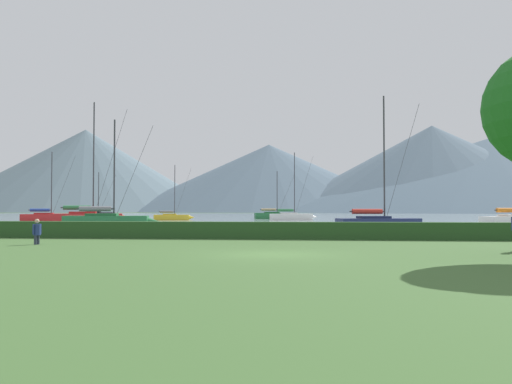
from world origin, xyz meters
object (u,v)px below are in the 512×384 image
(sailboat_slip_5, at_px, (96,215))
(person_seated_viewer, at_px, (37,230))
(sailboat_slip_3, at_px, (108,221))
(sailboat_slip_8, at_px, (88,217))
(sailboat_slip_9, at_px, (172,217))
(sailboat_slip_7, at_px, (379,223))
(sailboat_slip_0, at_px, (48,217))
(sailboat_slip_2, at_px, (292,216))
(sailboat_slip_11, at_px, (275,215))

(sailboat_slip_5, xyz_separation_m, person_seated_viewer, (32.21, -82.97, -0.03))
(sailboat_slip_3, xyz_separation_m, sailboat_slip_8, (-7.87, 13.61, 0.10))
(sailboat_slip_9, distance_m, person_seated_viewer, 62.95)
(sailboat_slip_3, height_order, sailboat_slip_9, sailboat_slip_3)
(sailboat_slip_3, relative_size, sailboat_slip_9, 1.09)
(sailboat_slip_5, bearing_deg, sailboat_slip_7, -59.49)
(sailboat_slip_0, height_order, sailboat_slip_9, sailboat_slip_0)
(sailboat_slip_0, bearing_deg, sailboat_slip_5, 81.73)
(sailboat_slip_7, relative_size, person_seated_viewer, 8.67)
(sailboat_slip_5, bearing_deg, sailboat_slip_3, -73.96)
(sailboat_slip_0, distance_m, person_seated_viewer, 54.84)
(sailboat_slip_2, xyz_separation_m, sailboat_slip_11, (-3.86, 12.91, 0.02))
(sailboat_slip_8, height_order, sailboat_slip_9, sailboat_slip_8)
(sailboat_slip_8, relative_size, sailboat_slip_9, 1.59)
(sailboat_slip_7, height_order, sailboat_slip_8, sailboat_slip_8)
(sailboat_slip_7, xyz_separation_m, sailboat_slip_9, (-28.72, 43.13, -0.07))
(sailboat_slip_2, relative_size, sailboat_slip_7, 1.03)
(sailboat_slip_5, height_order, sailboat_slip_7, sailboat_slip_7)
(sailboat_slip_7, xyz_separation_m, person_seated_viewer, (-18.46, -18.98, 0.05))
(sailboat_slip_5, distance_m, person_seated_viewer, 89.01)
(sailboat_slip_0, bearing_deg, sailboat_slip_8, -68.14)
(sailboat_slip_8, relative_size, person_seated_viewer, 11.53)
(sailboat_slip_7, bearing_deg, sailboat_slip_3, 156.78)
(sailboat_slip_2, distance_m, sailboat_slip_11, 13.47)
(sailboat_slip_7, xyz_separation_m, sailboat_slip_8, (-31.63, 16.90, 0.17))
(sailboat_slip_0, distance_m, sailboat_slip_9, 19.78)
(sailboat_slip_3, xyz_separation_m, sailboat_slip_11, (10.78, 54.37, -0.02))
(sailboat_slip_8, height_order, person_seated_viewer, sailboat_slip_8)
(sailboat_slip_8, distance_m, sailboat_slip_9, 26.40)
(sailboat_slip_5, bearing_deg, sailboat_slip_0, -85.81)
(sailboat_slip_2, bearing_deg, sailboat_slip_11, 89.82)
(sailboat_slip_3, relative_size, sailboat_slip_8, 0.69)
(sailboat_slip_0, xyz_separation_m, sailboat_slip_5, (-7.29, 34.13, 0.06))
(sailboat_slip_3, xyz_separation_m, sailboat_slip_9, (-4.96, 39.85, -0.14))
(sailboat_slip_0, relative_size, sailboat_slip_2, 0.91)
(sailboat_slip_8, distance_m, person_seated_viewer, 38.22)
(sailboat_slip_2, height_order, sailboat_slip_11, sailboat_slip_2)
(sailboat_slip_2, xyz_separation_m, sailboat_slip_3, (-14.64, -41.46, 0.04))
(sailboat_slip_3, distance_m, sailboat_slip_11, 55.43)
(sailboat_slip_5, relative_size, sailboat_slip_9, 1.05)
(sailboat_slip_5, xyz_separation_m, sailboat_slip_9, (21.96, -20.87, -0.16))
(sailboat_slip_3, xyz_separation_m, sailboat_slip_5, (-26.91, 60.71, 0.02))
(sailboat_slip_2, height_order, sailboat_slip_5, sailboat_slip_2)
(sailboat_slip_7, distance_m, person_seated_viewer, 26.47)
(sailboat_slip_8, bearing_deg, sailboat_slip_5, 91.83)
(sailboat_slip_2, distance_m, person_seated_viewer, 64.40)
(sailboat_slip_0, xyz_separation_m, sailboat_slip_11, (30.40, 27.79, 0.02))
(sailboat_slip_2, xyz_separation_m, sailboat_slip_5, (-41.56, 19.25, 0.06))
(sailboat_slip_11, bearing_deg, sailboat_slip_2, -86.59)
(sailboat_slip_0, bearing_deg, sailboat_slip_2, 3.14)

